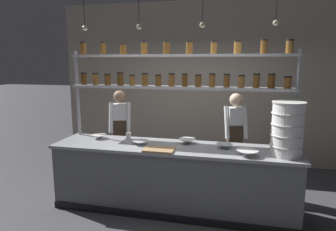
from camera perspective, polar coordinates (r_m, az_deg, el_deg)
name	(u,v)px	position (r m, az deg, el deg)	size (l,w,h in m)	color
ground_plane	(173,208)	(4.48, 0.92, -17.23)	(40.00, 40.00, 0.00)	#3D3D42
back_wall	(197,83)	(6.24, 5.46, 6.17)	(5.76, 0.12, 3.26)	#9E9384
prep_counter	(173,178)	(4.29, 0.93, -11.78)	(3.36, 0.76, 0.92)	slate
spice_shelf_unit	(179,75)	(4.30, 2.03, 7.79)	(3.24, 0.28, 2.36)	#999BA0
chef_left	(120,131)	(5.16, -9.05, -2.85)	(0.41, 0.34, 1.59)	black
chef_center	(235,136)	(4.86, 12.57, -3.87)	(0.41, 0.33, 1.58)	black
container_stack	(287,129)	(3.93, 21.78, -2.40)	(0.40, 0.40, 0.67)	white
cutting_board	(159,150)	(3.93, -1.71, -6.52)	(0.40, 0.26, 0.02)	#A88456
prep_bowl_near_left	(247,153)	(3.84, 14.86, -6.93)	(0.27, 0.27, 0.07)	white
prep_bowl_center_front	(140,143)	(4.22, -5.28, -5.18)	(0.22, 0.22, 0.06)	silver
prep_bowl_center_back	(187,141)	(4.26, 3.64, -4.92)	(0.25, 0.25, 0.07)	silver
prep_bowl_near_right	(99,137)	(4.65, -12.98, -3.95)	(0.21, 0.21, 0.06)	silver
prep_bowl_far_left	(225,146)	(4.11, 10.72, -5.72)	(0.22, 0.22, 0.06)	#B2B7BC
serving_cup_front	(128,136)	(4.55, -7.56, -3.86)	(0.08, 0.08, 0.09)	silver
pendant_light_row	(172,23)	(4.01, 0.70, 17.28)	(2.56, 0.07, 0.73)	black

